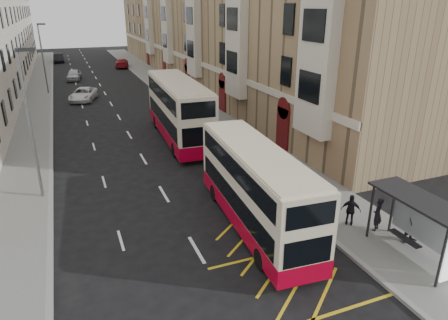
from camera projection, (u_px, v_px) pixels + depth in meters
name	position (u px, v px, depth m)	size (l,w,h in m)	color
ground	(232.00, 310.00, 14.16)	(200.00, 200.00, 0.00)	black
pavement_right	(192.00, 105.00, 42.86)	(4.00, 120.00, 0.15)	slate
pavement_left	(35.00, 119.00, 37.50)	(3.00, 120.00, 0.15)	slate
kerb_right	(174.00, 106.00, 42.17)	(0.25, 120.00, 0.15)	gray
kerb_left	(52.00, 118.00, 38.02)	(0.25, 120.00, 0.15)	gray
road_markings	(101.00, 86.00, 53.09)	(10.00, 110.00, 0.01)	silver
terrace_right	(204.00, 25.00, 55.84)	(10.75, 79.00, 15.25)	#957B56
bus_shelter	(428.00, 218.00, 15.93)	(1.65, 4.25, 2.70)	black
guard_railing	(299.00, 193.00, 20.99)	(0.06, 6.56, 1.01)	red
street_lamp_near	(30.00, 118.00, 20.66)	(0.93, 0.18, 8.00)	slate
street_lamp_far	(43.00, 55.00, 46.62)	(0.93, 0.18, 8.00)	slate
double_decker_front	(255.00, 188.00, 18.78)	(2.95, 10.21, 4.02)	beige
double_decker_rear	(179.00, 110.00, 31.18)	(3.31, 12.00, 4.74)	beige
pedestrian_near	(378.00, 214.00, 18.61)	(0.60, 0.40, 1.65)	black
pedestrian_mid	(415.00, 224.00, 17.67)	(0.87, 0.67, 1.78)	black
pedestrian_far	(351.00, 210.00, 19.08)	(0.92, 0.38, 1.57)	black
white_van	(83.00, 94.00, 44.87)	(2.34, 5.07, 1.41)	white
car_silver	(74.00, 75.00, 56.97)	(1.78, 4.42, 1.50)	#B1B3BA
car_dark	(59.00, 58.00, 74.92)	(1.69, 4.83, 1.59)	black
car_red	(122.00, 63.00, 68.56)	(2.14, 5.27, 1.53)	maroon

